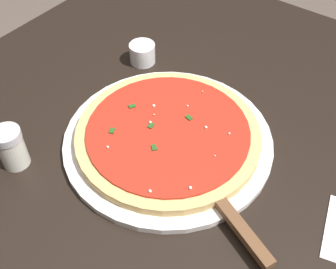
% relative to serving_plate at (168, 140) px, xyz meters
% --- Properties ---
extents(restaurant_table, '(1.04, 0.91, 0.75)m').
position_rel_serving_plate_xyz_m(restaurant_table, '(0.03, 0.03, -0.14)').
color(restaurant_table, black).
rests_on(restaurant_table, ground_plane).
extents(serving_plate, '(0.36, 0.36, 0.01)m').
position_rel_serving_plate_xyz_m(serving_plate, '(0.00, 0.00, 0.00)').
color(serving_plate, white).
rests_on(serving_plate, restaurant_table).
extents(pizza, '(0.32, 0.32, 0.02)m').
position_rel_serving_plate_xyz_m(pizza, '(-0.00, 0.00, 0.02)').
color(pizza, '#DBB26B').
rests_on(pizza, serving_plate).
extents(pizza_server, '(0.13, 0.22, 0.01)m').
position_rel_serving_plate_xyz_m(pizza_server, '(-0.07, -0.15, 0.01)').
color(pizza_server, silver).
rests_on(pizza_server, serving_plate).
extents(cup_small_sauce, '(0.05, 0.05, 0.04)m').
position_rel_serving_plate_xyz_m(cup_small_sauce, '(0.15, 0.18, 0.01)').
color(cup_small_sauce, silver).
rests_on(cup_small_sauce, restaurant_table).
extents(parmesan_shaker, '(0.05, 0.05, 0.07)m').
position_rel_serving_plate_xyz_m(parmesan_shaker, '(-0.19, 0.18, 0.03)').
color(parmesan_shaker, silver).
rests_on(parmesan_shaker, restaurant_table).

